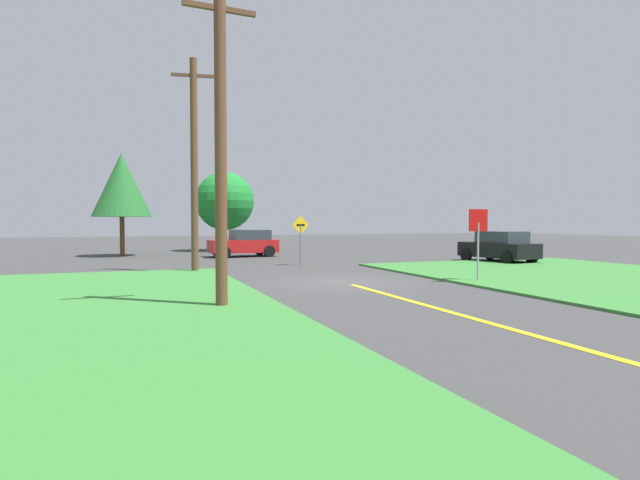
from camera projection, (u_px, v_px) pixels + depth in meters
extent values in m
plane|color=#3B3B3B|center=(341.00, 282.00, 18.47)|extent=(120.00, 120.00, 0.00)
cube|color=#367B33|center=(637.00, 282.00, 18.08)|extent=(12.00, 20.00, 0.08)
cube|color=#367B33|center=(13.00, 318.00, 11.38)|extent=(12.00, 20.00, 0.08)
cube|color=yellow|center=(489.00, 323.00, 10.99)|extent=(0.20, 14.00, 0.01)
cylinder|color=#9EA0A8|center=(478.00, 252.00, 18.26)|extent=(0.07, 0.07, 2.10)
cube|color=red|center=(478.00, 220.00, 18.22)|extent=(0.78, 0.05, 0.78)
cube|color=red|center=(243.00, 246.00, 31.46)|extent=(4.13, 2.16, 0.76)
cube|color=#2D3842|center=(250.00, 235.00, 31.63)|extent=(2.32, 1.79, 0.60)
cylinder|color=black|center=(225.00, 252.00, 30.08)|extent=(0.70, 0.28, 0.68)
cylinder|color=black|center=(217.00, 251.00, 31.70)|extent=(0.70, 0.28, 0.68)
cylinder|color=black|center=(269.00, 251.00, 31.24)|extent=(0.70, 0.28, 0.68)
cylinder|color=black|center=(260.00, 250.00, 32.87)|extent=(0.70, 0.28, 0.68)
cube|color=black|center=(498.00, 250.00, 27.30)|extent=(2.38, 4.29, 0.76)
cube|color=#2D3842|center=(502.00, 237.00, 27.06)|extent=(1.91, 2.44, 0.60)
cylinder|color=black|center=(466.00, 255.00, 28.10)|extent=(0.31, 0.70, 0.68)
cylinder|color=black|center=(490.00, 254.00, 28.96)|extent=(0.31, 0.70, 0.68)
cylinder|color=black|center=(507.00, 258.00, 25.66)|extent=(0.31, 0.70, 0.68)
cylinder|color=black|center=(532.00, 257.00, 26.53)|extent=(0.31, 0.70, 0.68)
cylinder|color=brown|center=(221.00, 147.00, 12.76)|extent=(0.30, 0.30, 7.95)
cube|color=brown|center=(220.00, 9.00, 12.64)|extent=(1.80, 0.24, 0.12)
cylinder|color=brown|center=(194.00, 166.00, 21.73)|extent=(0.30, 0.30, 8.91)
cube|color=brown|center=(193.00, 76.00, 21.60)|extent=(1.80, 0.39, 0.12)
cylinder|color=slate|center=(301.00, 245.00, 25.34)|extent=(0.08, 0.08, 1.96)
cube|color=yellow|center=(301.00, 225.00, 25.31)|extent=(0.90, 0.17, 0.91)
cube|color=black|center=(301.00, 225.00, 25.31)|extent=(0.45, 0.11, 0.10)
cylinder|color=brown|center=(122.00, 236.00, 31.94)|extent=(0.28, 0.28, 2.42)
cone|color=#22662A|center=(122.00, 185.00, 31.83)|extent=(3.53, 3.53, 3.88)
cylinder|color=brown|center=(225.00, 238.00, 37.36)|extent=(0.30, 0.30, 1.91)
sphere|color=#1C7E2B|center=(225.00, 201.00, 37.26)|extent=(4.17, 4.17, 4.17)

